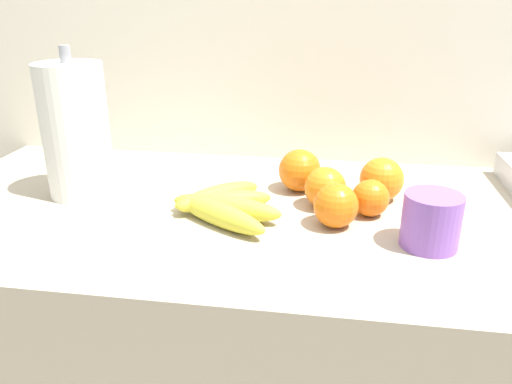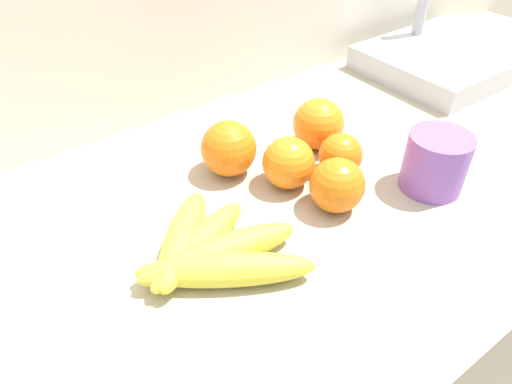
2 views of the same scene
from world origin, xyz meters
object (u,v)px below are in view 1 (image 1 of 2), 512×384
object	(u,v)px
paper_towel_roll	(76,131)
orange_back_left	(336,206)
orange_back_right	(300,170)
orange_center	(382,179)
orange_far_right	(325,188)
orange_front	(370,198)
mug	(431,221)
banana_bunch	(222,205)

from	to	relation	value
paper_towel_roll	orange_back_left	bearing A→B (deg)	-8.66
orange_back_right	orange_center	distance (m)	0.16
paper_towel_roll	orange_far_right	bearing A→B (deg)	0.56
orange_front	mug	world-z (taller)	mug
orange_center	paper_towel_roll	world-z (taller)	paper_towel_roll
banana_bunch	mug	size ratio (longest dim) A/B	2.51
orange_back_right	orange_front	xyz separation A→B (m)	(0.13, -0.10, -0.01)
orange_front	paper_towel_roll	xyz separation A→B (m)	(-0.55, 0.02, 0.09)
orange_back_right	paper_towel_roll	bearing A→B (deg)	-169.02
orange_back_right	mug	world-z (taller)	mug
banana_bunch	orange_far_right	bearing A→B (deg)	20.76
orange_far_right	orange_front	bearing A→B (deg)	-17.16
orange_center	paper_towel_roll	distance (m)	0.58
orange_far_right	paper_towel_roll	world-z (taller)	paper_towel_roll
banana_bunch	orange_back_right	distance (m)	0.19
orange_center	mug	world-z (taller)	mug
mug	orange_front	bearing A→B (deg)	129.48
mug	orange_back_left	bearing A→B (deg)	161.48
orange_back_right	orange_far_right	bearing A→B (deg)	-55.82
orange_back_right	orange_front	size ratio (longest dim) A/B	1.27
orange_far_right	paper_towel_roll	size ratio (longest dim) A/B	0.27
orange_back_right	paper_towel_roll	xyz separation A→B (m)	(-0.42, -0.08, 0.08)
orange_front	paper_towel_roll	world-z (taller)	paper_towel_roll
orange_back_right	orange_front	bearing A→B (deg)	-37.50
banana_bunch	orange_center	world-z (taller)	orange_center
orange_back_right	paper_towel_roll	size ratio (longest dim) A/B	0.30
orange_back_right	orange_far_right	world-z (taller)	orange_back_right
banana_bunch	orange_center	xyz separation A→B (m)	(0.28, 0.12, 0.02)
paper_towel_roll	mug	size ratio (longest dim) A/B	3.16
orange_back_left	paper_towel_roll	bearing A→B (deg)	171.34
orange_back_right	orange_center	xyz separation A→B (m)	(0.16, -0.02, -0.00)
banana_bunch	orange_back_left	distance (m)	0.20
orange_back_left	banana_bunch	bearing A→B (deg)	176.63
banana_bunch	orange_back_left	xyz separation A→B (m)	(0.20, -0.01, 0.02)
banana_bunch	orange_front	world-z (taller)	orange_front
orange_center	mug	xyz separation A→B (m)	(0.06, -0.18, 0.00)
orange_front	orange_center	bearing A→B (deg)	72.50
orange_front	orange_back_left	bearing A→B (deg)	-137.81
orange_far_right	paper_towel_roll	xyz separation A→B (m)	(-0.47, -0.00, 0.09)
banana_bunch	mug	world-z (taller)	mug
paper_towel_roll	mug	world-z (taller)	paper_towel_roll
orange_front	orange_center	distance (m)	0.08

